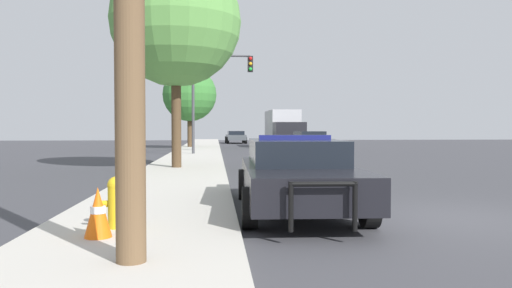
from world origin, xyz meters
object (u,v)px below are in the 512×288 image
(tree_sidewalk_far, at_px, (190,95))
(tree_sidewalk_near, at_px, (176,22))
(police_car, at_px, (296,172))
(fire_hydrant, at_px, (116,201))
(traffic_cone, at_px, (98,212))
(car_background_oncoming, at_px, (310,141))
(traffic_light, at_px, (216,84))
(car_background_distant, at_px, (236,137))
(box_truck, at_px, (283,128))

(tree_sidewalk_far, xyz_separation_m, tree_sidewalk_near, (0.51, -19.74, 1.38))
(police_car, bearing_deg, fire_hydrant, 36.72)
(traffic_cone, bearing_deg, car_background_oncoming, 72.69)
(police_car, distance_m, tree_sidewalk_far, 29.28)
(traffic_light, xyz_separation_m, car_background_distant, (2.03, 22.21, -3.40))
(tree_sidewalk_near, bearing_deg, box_truck, 71.92)
(car_background_distant, height_order, traffic_cone, car_background_distant)
(traffic_light, bearing_deg, box_truck, 64.34)
(box_truck, bearing_deg, car_background_oncoming, 92.50)
(fire_hydrant, bearing_deg, police_car, 34.97)
(traffic_light, height_order, traffic_cone, traffic_light)
(tree_sidewalk_near, relative_size, traffic_cone, 11.52)
(fire_hydrant, height_order, traffic_cone, fire_hydrant)
(car_background_oncoming, distance_m, tree_sidewalk_near, 14.96)
(tree_sidewalk_far, bearing_deg, box_truck, 10.06)
(police_car, bearing_deg, car_background_distant, -88.99)
(traffic_light, xyz_separation_m, traffic_cone, (-1.61, -21.62, -3.62))
(car_background_distant, xyz_separation_m, traffic_cone, (-3.64, -43.83, -0.22))
(police_car, height_order, tree_sidewalk_near, tree_sidewalk_near)
(box_truck, relative_size, traffic_cone, 11.40)
(traffic_cone, bearing_deg, car_background_distant, 85.25)
(fire_hydrant, bearing_deg, traffic_light, 85.96)
(traffic_light, relative_size, tree_sidewalk_far, 0.94)
(car_background_oncoming, xyz_separation_m, traffic_cone, (-7.47, -23.96, -0.27))
(car_background_distant, bearing_deg, tree_sidewalk_far, -109.92)
(car_background_oncoming, bearing_deg, traffic_light, 18.06)
(car_background_oncoming, relative_size, tree_sidewalk_far, 0.76)
(fire_hydrant, height_order, traffic_light, traffic_light)
(tree_sidewalk_far, distance_m, tree_sidewalk_near, 19.80)
(car_background_oncoming, bearing_deg, traffic_cone, 69.02)
(car_background_oncoming, bearing_deg, tree_sidewalk_far, -47.74)
(fire_hydrant, distance_m, tree_sidewalk_near, 12.26)
(tree_sidewalk_near, distance_m, traffic_cone, 12.83)
(traffic_cone, bearing_deg, police_car, 40.79)
(police_car, xyz_separation_m, box_truck, (3.90, 30.18, 0.85))
(car_background_oncoming, relative_size, tree_sidewalk_near, 0.59)
(tree_sidewalk_far, bearing_deg, car_background_oncoming, -44.08)
(traffic_light, height_order, tree_sidewalk_far, tree_sidewalk_far)
(police_car, height_order, traffic_cone, police_car)
(car_background_distant, height_order, tree_sidewalk_far, tree_sidewalk_far)
(car_background_distant, bearing_deg, police_car, -92.55)
(police_car, relative_size, fire_hydrant, 7.23)
(traffic_light, relative_size, car_background_oncoming, 1.24)
(car_background_oncoming, distance_m, tree_sidewalk_far, 11.43)
(tree_sidewalk_far, bearing_deg, fire_hydrant, -89.08)
(police_car, bearing_deg, tree_sidewalk_near, -70.21)
(traffic_light, relative_size, car_background_distant, 1.28)
(fire_hydrant, relative_size, tree_sidewalk_far, 0.13)
(police_car, xyz_separation_m, traffic_light, (-1.50, 18.94, 3.36))
(traffic_light, distance_m, tree_sidewalk_far, 10.13)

